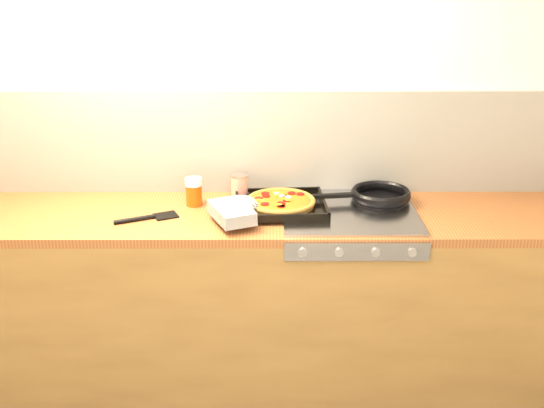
{
  "coord_description": "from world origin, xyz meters",
  "views": [
    {
      "loc": [
        0.09,
        -1.58,
        1.97
      ],
      "look_at": [
        0.1,
        1.08,
        0.95
      ],
      "focal_mm": 42.0,
      "sensor_mm": 36.0,
      "label": 1
    }
  ],
  "objects_px": {
    "pizza_on_tray": "(267,205)",
    "frying_pan": "(379,196)",
    "tomato_can": "(239,186)",
    "juice_glass": "(194,192)"
  },
  "relations": [
    {
      "from": "frying_pan",
      "to": "tomato_can",
      "type": "bearing_deg",
      "value": 173.22
    },
    {
      "from": "tomato_can",
      "to": "frying_pan",
      "type": "bearing_deg",
      "value": -6.78
    },
    {
      "from": "pizza_on_tray",
      "to": "juice_glass",
      "type": "bearing_deg",
      "value": 162.19
    },
    {
      "from": "tomato_can",
      "to": "pizza_on_tray",
      "type": "bearing_deg",
      "value": -57.06
    },
    {
      "from": "pizza_on_tray",
      "to": "frying_pan",
      "type": "xyz_separation_m",
      "value": [
        0.53,
        0.13,
        -0.0
      ]
    },
    {
      "from": "pizza_on_tray",
      "to": "juice_glass",
      "type": "height_order",
      "value": "juice_glass"
    },
    {
      "from": "juice_glass",
      "to": "frying_pan",
      "type": "bearing_deg",
      "value": 1.14
    },
    {
      "from": "juice_glass",
      "to": "tomato_can",
      "type": "bearing_deg",
      "value": 24.74
    },
    {
      "from": "frying_pan",
      "to": "tomato_can",
      "type": "distance_m",
      "value": 0.66
    },
    {
      "from": "frying_pan",
      "to": "pizza_on_tray",
      "type": "bearing_deg",
      "value": -166.49
    }
  ]
}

